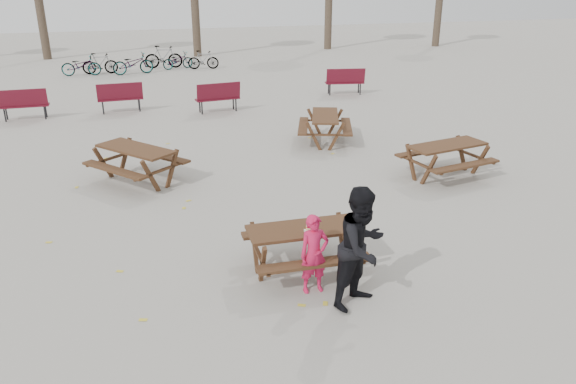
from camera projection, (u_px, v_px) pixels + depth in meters
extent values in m
plane|color=gray|center=(304.00, 270.00, 9.22)|extent=(80.00, 80.00, 0.00)
cube|color=#361E13|center=(304.00, 229.00, 8.94)|extent=(1.80, 0.70, 0.05)
cube|color=#361E13|center=(315.00, 263.00, 8.51)|extent=(1.80, 0.25, 0.05)
cube|color=#361E13|center=(294.00, 230.00, 9.59)|extent=(1.80, 0.25, 0.05)
cylinder|color=#361E13|center=(263.00, 265.00, 8.63)|extent=(0.08, 0.08, 0.73)
cylinder|color=#361E13|center=(255.00, 248.00, 9.17)|extent=(0.08, 0.08, 0.73)
cylinder|color=#361E13|center=(354.00, 253.00, 8.99)|extent=(0.08, 0.08, 0.73)
cylinder|color=#361E13|center=(341.00, 237.00, 9.53)|extent=(0.08, 0.08, 0.73)
cube|color=white|center=(310.00, 231.00, 8.78)|extent=(0.18, 0.11, 0.03)
ellipsoid|color=tan|center=(310.00, 229.00, 8.76)|extent=(0.14, 0.06, 0.05)
cylinder|color=silver|center=(308.00, 227.00, 8.78)|extent=(0.06, 0.06, 0.15)
cylinder|color=orange|center=(308.00, 228.00, 8.79)|extent=(0.07, 0.07, 0.05)
cylinder|color=white|center=(308.00, 222.00, 8.75)|extent=(0.03, 0.03, 0.02)
imported|color=#D31A4B|center=(314.00, 254.00, 8.42)|extent=(0.47, 0.32, 1.25)
imported|color=black|center=(362.00, 247.00, 8.00)|extent=(1.12, 1.06, 1.83)
imported|color=black|center=(81.00, 66.00, 25.61)|extent=(1.79, 0.74, 0.92)
imported|color=black|center=(100.00, 63.00, 26.02)|extent=(1.60, 0.47, 0.96)
imported|color=black|center=(133.00, 64.00, 25.96)|extent=(1.95, 1.01, 0.97)
imported|color=black|center=(163.00, 57.00, 27.51)|extent=(1.84, 0.63, 1.09)
imported|color=black|center=(178.00, 60.00, 27.34)|extent=(1.64, 1.03, 0.81)
imported|color=black|center=(203.00, 60.00, 27.28)|extent=(1.53, 0.60, 0.89)
cylinder|color=#382B21|center=(195.00, 0.00, 30.33)|extent=(0.44, 0.44, 5.95)
cylinder|color=#382B21|center=(439.00, 2.00, 34.47)|extent=(0.44, 0.44, 5.25)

